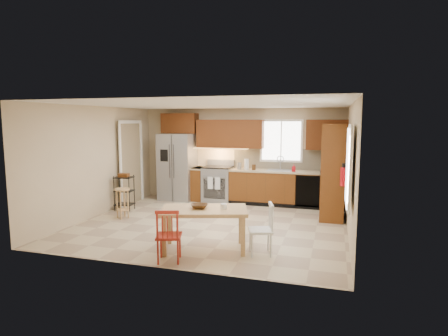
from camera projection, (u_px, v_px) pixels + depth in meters
floor at (212, 224)px, 7.94m from camera, size 5.50×5.50×0.00m
ceiling at (211, 105)px, 7.62m from camera, size 5.50×5.00×0.02m
wall_back at (241, 155)px, 10.16m from camera, size 5.50×0.02×2.50m
wall_front at (157, 185)px, 5.40m from camera, size 5.50×0.02×2.50m
wall_left at (98, 161)px, 8.56m from camera, size 0.02×5.00×2.50m
wall_right at (351, 170)px, 7.00m from camera, size 0.02×5.00×2.50m
refrigerator at (178, 167)px, 10.33m from camera, size 0.92×0.75×1.82m
range_stove at (218, 184)px, 10.11m from camera, size 0.76×0.63×0.92m
base_cabinet_narrow at (199, 184)px, 10.28m from camera, size 0.30×0.60×0.90m
base_cabinet_run at (286, 188)px, 9.61m from camera, size 2.92×0.60×0.90m
dishwasher at (308, 191)px, 9.18m from camera, size 0.60×0.02×0.78m
backsplash at (288, 159)px, 9.79m from camera, size 2.92×0.03×0.55m
upper_over_fridge at (180, 123)px, 10.37m from camera, size 1.00×0.35×0.55m
upper_left_block at (230, 134)px, 9.99m from camera, size 1.80×0.35×0.75m
upper_right_block at (327, 135)px, 9.28m from camera, size 1.00×0.35×0.75m
window_back at (281, 141)px, 9.78m from camera, size 1.12×0.04×1.12m
sink at (279, 172)px, 9.61m from camera, size 0.62×0.46×0.16m
undercab_glow at (219, 148)px, 10.10m from camera, size 1.60×0.30×0.01m
soap_bottle at (294, 168)px, 9.39m from camera, size 0.09×0.09×0.19m
paper_towel at (247, 164)px, 9.78m from camera, size 0.12×0.12×0.28m
canister_steel at (239, 166)px, 9.84m from camera, size 0.11×0.11×0.18m
canister_wood at (254, 167)px, 9.71m from camera, size 0.10×0.10×0.14m
pantry at (333, 172)px, 8.26m from camera, size 0.50×0.95×2.10m
fire_extinguisher at (343, 177)px, 7.20m from camera, size 0.12×0.12×0.36m
window_right at (349, 167)px, 5.91m from camera, size 0.04×1.02×1.32m
doorway at (131, 164)px, 9.80m from camera, size 0.04×0.95×2.10m
dining_table at (204, 230)px, 6.31m from camera, size 1.60×1.19×0.69m
chair_red at (169, 235)px, 5.78m from camera, size 0.49×0.49×0.84m
chair_white at (260, 229)px, 6.08m from camera, size 0.49×0.49×0.84m
table_bowl at (199, 209)px, 6.29m from camera, size 0.36×0.36×0.07m
table_jar at (224, 207)px, 6.26m from camera, size 0.12×0.12×0.11m
bar_stool at (123, 203)px, 8.35m from camera, size 0.40×0.40×0.68m
utility_cart at (124, 193)px, 9.12m from camera, size 0.46×0.38×0.85m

